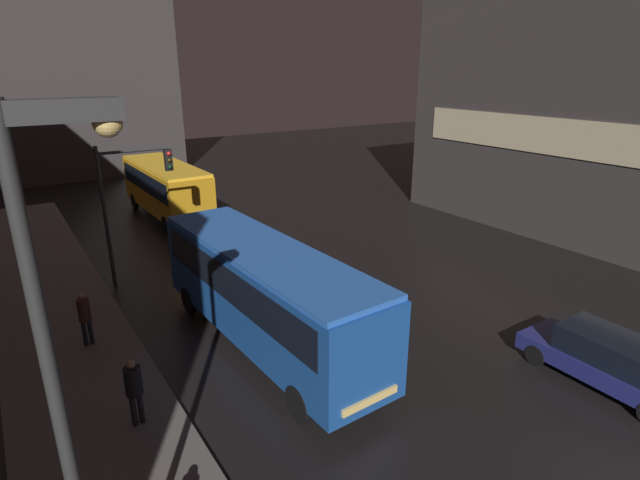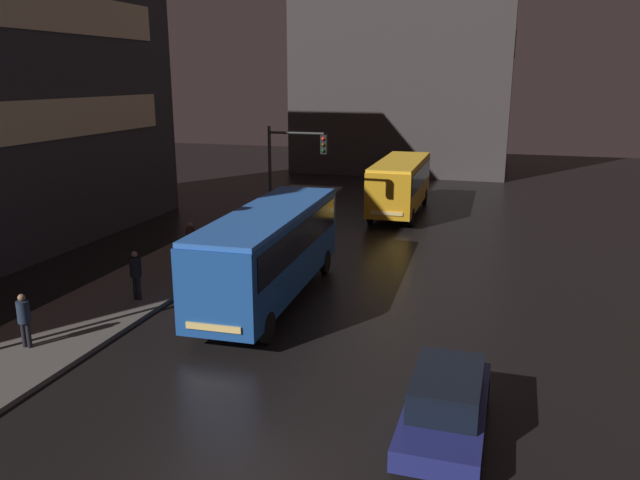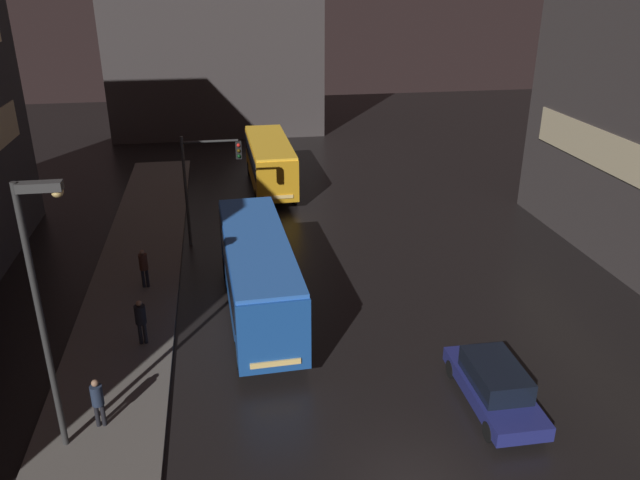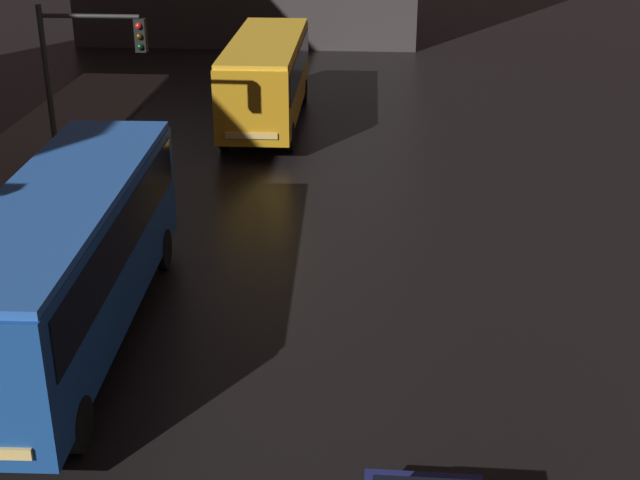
{
  "view_description": "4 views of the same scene",
  "coord_description": "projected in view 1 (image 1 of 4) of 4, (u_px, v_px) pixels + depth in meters",
  "views": [
    {
      "loc": [
        -10.04,
        -2.6,
        8.67
      ],
      "look_at": [
        -0.38,
        11.93,
        2.6
      ],
      "focal_mm": 28.0,
      "sensor_mm": 36.0,
      "label": 1
    },
    {
      "loc": [
        4.59,
        -10.21,
        8.12
      ],
      "look_at": [
        -1.54,
        10.09,
        2.53
      ],
      "focal_mm": 35.0,
      "sensor_mm": 36.0,
      "label": 2
    },
    {
      "loc": [
        -4.8,
        -12.61,
        13.19
      ],
      "look_at": [
        -0.78,
        11.47,
        2.71
      ],
      "focal_mm": 35.0,
      "sensor_mm": 36.0,
      "label": 3
    },
    {
      "loc": [
        2.86,
        -5.8,
        9.66
      ],
      "look_at": [
        1.52,
        12.55,
        1.55
      ],
      "focal_mm": 50.0,
      "sensor_mm": 36.0,
      "label": 4
    }
  ],
  "objects": [
    {
      "name": "building_right_block",
      "position": [
        639.0,
        101.0,
        25.55
      ],
      "size": [
        10.07,
        21.95,
        14.03
      ],
      "color": "#383333",
      "rests_on": "ground"
    },
    {
      "name": "bus_far",
      "position": [
        166.0,
        185.0,
        29.8
      ],
      "size": [
        2.69,
        9.17,
        3.25
      ],
      "rotation": [
        0.0,
        0.0,
        3.16
      ],
      "color": "orange",
      "rests_on": "ground"
    },
    {
      "name": "traffic_light_main",
      "position": [
        129.0,
        190.0,
        20.33
      ],
      "size": [
        3.0,
        0.35,
        5.78
      ],
      "color": "#2D2D2D",
      "rests_on": "ground"
    },
    {
      "name": "pedestrian_near",
      "position": [
        85.0,
        314.0,
        15.84
      ],
      "size": [
        0.46,
        0.46,
        1.82
      ],
      "rotation": [
        0.0,
        0.0,
        1.36
      ],
      "color": "black",
      "rests_on": "sidewalk_left"
    },
    {
      "name": "bus_near",
      "position": [
        264.0,
        287.0,
        15.75
      ],
      "size": [
        2.89,
        10.33,
        3.42
      ],
      "rotation": [
        0.0,
        0.0,
        3.18
      ],
      "color": "#194793",
      "rests_on": "ground"
    },
    {
      "name": "street_lamp_sidewalk",
      "position": [
        68.0,
        349.0,
        5.83
      ],
      "size": [
        1.25,
        0.36,
        8.25
      ],
      "color": "#2D2D2D",
      "rests_on": "sidewalk_left"
    },
    {
      "name": "car_taxi",
      "position": [
        607.0,
        359.0,
        14.24
      ],
      "size": [
        1.89,
        4.72,
        1.54
      ],
      "rotation": [
        0.0,
        0.0,
        3.13
      ],
      "color": "navy",
      "rests_on": "ground"
    },
    {
      "name": "sidewalk_left",
      "position": [
        91.0,
        408.0,
        13.28
      ],
      "size": [
        4.0,
        48.0,
        0.15
      ],
      "color": "#56514C",
      "rests_on": "ground"
    },
    {
      "name": "pedestrian_mid",
      "position": [
        134.0,
        386.0,
        12.24
      ],
      "size": [
        0.59,
        0.59,
        1.84
      ],
      "rotation": [
        0.0,
        0.0,
        3.91
      ],
      "color": "black",
      "rests_on": "sidewalk_left"
    }
  ]
}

